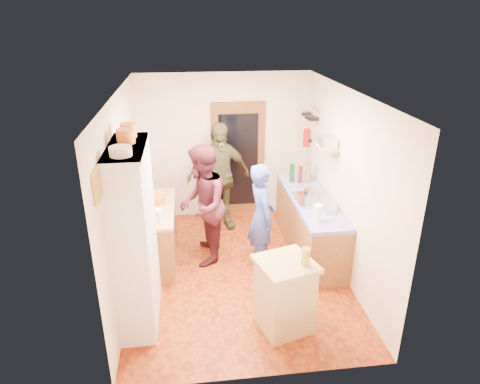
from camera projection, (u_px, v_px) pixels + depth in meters
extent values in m
cube|color=#934515|center=(238.00, 271.00, 6.30)|extent=(3.00, 4.00, 0.02)
cube|color=silver|center=(237.00, 92.00, 5.28)|extent=(3.00, 4.00, 0.02)
cube|color=silver|center=(224.00, 147.00, 7.63)|extent=(3.00, 0.02, 2.60)
cube|color=silver|center=(263.00, 272.00, 3.95)|extent=(3.00, 0.02, 2.60)
cube|color=silver|center=(124.00, 195.00, 5.62)|extent=(0.02, 4.00, 2.60)
cube|color=silver|center=(345.00, 184.00, 5.96)|extent=(0.02, 4.00, 2.60)
cube|color=brown|center=(238.00, 160.00, 7.72)|extent=(0.95, 0.06, 2.10)
cube|color=black|center=(239.00, 161.00, 7.68)|extent=(0.70, 0.02, 1.70)
cube|color=white|center=(135.00, 237.00, 4.99)|extent=(0.40, 1.20, 2.20)
cube|color=white|center=(125.00, 148.00, 4.57)|extent=(0.40, 1.14, 0.04)
cylinder|color=white|center=(121.00, 151.00, 4.23)|extent=(0.22, 0.22, 0.09)
cylinder|color=orange|center=(126.00, 136.00, 4.63)|extent=(0.20, 0.20, 0.16)
cylinder|color=orange|center=(128.00, 130.00, 4.85)|extent=(0.18, 0.18, 0.16)
cube|color=#9D6737|center=(155.00, 236.00, 6.41)|extent=(0.60, 1.40, 0.85)
cube|color=tan|center=(152.00, 208.00, 6.23)|extent=(0.64, 1.44, 0.05)
cube|color=white|center=(153.00, 215.00, 5.79)|extent=(0.24, 0.18, 0.16)
cylinder|color=white|center=(148.00, 205.00, 6.08)|extent=(0.16, 0.16, 0.18)
cylinder|color=orange|center=(158.00, 200.00, 6.33)|extent=(0.23, 0.23, 0.10)
cube|color=tan|center=(155.00, 193.00, 6.68)|extent=(0.35, 0.30, 0.02)
cube|color=#9D6737|center=(309.00, 225.00, 6.73)|extent=(0.60, 2.20, 0.84)
cube|color=#1622A6|center=(311.00, 199.00, 6.55)|extent=(0.62, 2.22, 0.06)
cube|color=silver|center=(314.00, 199.00, 6.43)|extent=(0.55, 0.58, 0.04)
cylinder|color=silver|center=(310.00, 194.00, 6.41)|extent=(0.19, 0.19, 0.13)
cylinder|color=#143F14|center=(292.00, 173.00, 7.08)|extent=(0.10, 0.10, 0.31)
cylinder|color=#591419|center=(300.00, 175.00, 7.05)|extent=(0.09, 0.09, 0.28)
cylinder|color=olive|center=(308.00, 173.00, 7.06)|extent=(0.10, 0.10, 0.33)
cylinder|color=white|center=(318.00, 214.00, 5.72)|extent=(0.13, 0.13, 0.25)
cylinder|color=silver|center=(328.00, 208.00, 6.06)|extent=(0.28, 0.28, 0.10)
cube|color=tan|center=(284.00, 297.00, 5.02)|extent=(0.68, 0.68, 0.86)
cube|color=tan|center=(286.00, 264.00, 4.84)|extent=(0.77, 0.77, 0.05)
cube|color=white|center=(280.00, 262.00, 4.86)|extent=(0.41, 0.37, 0.02)
cylinder|color=#AD9E2D|center=(306.00, 256.00, 4.76)|extent=(0.12, 0.12, 0.20)
cylinder|color=silver|center=(314.00, 108.00, 7.06)|extent=(0.02, 0.65, 0.02)
cylinder|color=black|center=(313.00, 119.00, 6.94)|extent=(0.18, 0.18, 0.05)
cylinder|color=black|center=(309.00, 117.00, 7.13)|extent=(0.16, 0.16, 0.05)
cylinder|color=black|center=(306.00, 114.00, 7.31)|extent=(0.17, 0.17, 0.05)
cube|color=tan|center=(327.00, 148.00, 6.20)|extent=(0.26, 0.42, 0.03)
cube|color=silver|center=(328.00, 142.00, 6.17)|extent=(0.23, 0.31, 0.15)
cube|color=black|center=(309.00, 140.00, 7.45)|extent=(0.06, 0.10, 0.04)
cylinder|color=red|center=(306.00, 138.00, 7.43)|extent=(0.11, 0.11, 0.32)
cube|color=gold|center=(97.00, 186.00, 3.91)|extent=(0.03, 0.25, 0.30)
imported|color=#35469F|center=(264.00, 217.00, 6.12)|extent=(0.46, 0.63, 1.61)
imported|color=#431823|center=(205.00, 204.00, 6.29)|extent=(0.78, 0.95, 1.82)
imported|color=#404127|center=(220.00, 177.00, 7.23)|extent=(1.19, 0.75, 1.89)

